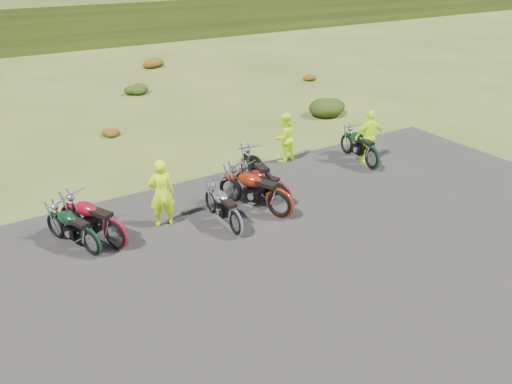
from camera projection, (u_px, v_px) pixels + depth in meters
ground at (245, 245)px, 11.76m from camera, size 300.00×300.00×0.00m
gravel_pad at (294, 290)px, 10.24m from camera, size 20.00×12.00×0.04m
shrub_4 at (109, 131)px, 18.50m from camera, size 0.77×0.77×0.45m
shrub_5 at (135, 88)px, 23.88m from camera, size 1.03×1.03×0.61m
shrub_6 at (152, 61)px, 29.27m from camera, size 1.30×1.30×0.77m
shrub_7 at (328, 103)px, 20.92m from camera, size 1.56×1.56×0.92m
shrub_8 at (307, 76)px, 26.44m from camera, size 0.77×0.77×0.45m
motorcycle_1 at (118, 249)px, 11.60m from camera, size 1.66×2.31×1.16m
motorcycle_2 at (94, 256)px, 11.34m from camera, size 1.37×2.07×1.03m
motorcycle_3 at (236, 236)px, 12.15m from camera, size 0.68×1.96×1.02m
motorcycle_4 at (280, 205)px, 13.59m from camera, size 1.30×1.98×0.99m
motorcycle_5 at (267, 202)px, 13.80m from camera, size 1.09×2.35×1.18m
motorcycle_6 at (279, 219)px, 12.93m from camera, size 1.67×2.43×1.22m
motorcycle_7 at (371, 170)px, 15.78m from camera, size 1.00×2.21×1.12m
person_middle at (161, 194)px, 12.23m from camera, size 0.70×0.51×1.76m
person_right_a at (284, 138)px, 16.04m from camera, size 0.90×0.76×1.62m
person_right_b at (369, 137)px, 15.98m from camera, size 1.08×0.62×1.72m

